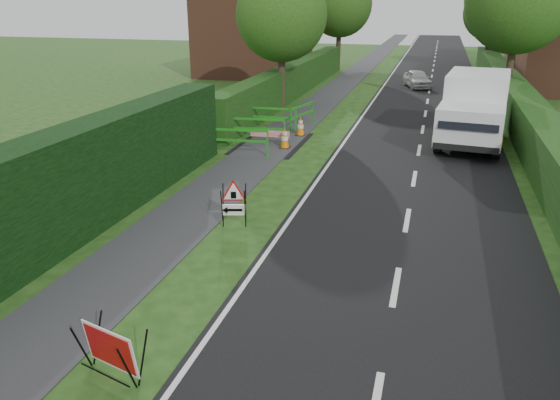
# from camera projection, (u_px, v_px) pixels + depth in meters

# --- Properties ---
(ground) EXTENTS (120.00, 120.00, 0.00)m
(ground) POSITION_uv_depth(u_px,v_px,m) (257.00, 295.00, 10.32)
(ground) COLOR #1C3F12
(ground) RESTS_ON ground
(road_surface) EXTENTS (6.00, 90.00, 0.02)m
(road_surface) POSITION_uv_depth(u_px,v_px,m) (433.00, 72.00, 41.24)
(road_surface) COLOR black
(road_surface) RESTS_ON ground
(footpath) EXTENTS (2.00, 90.00, 0.02)m
(footpath) POSITION_uv_depth(u_px,v_px,m) (360.00, 70.00, 42.65)
(footpath) COLOR #2D2D30
(footpath) RESTS_ON ground
(hedge_west_near) EXTENTS (1.10, 18.00, 2.50)m
(hedge_west_near) POSITION_uv_depth(u_px,v_px,m) (34.00, 262.00, 11.60)
(hedge_west_near) COLOR black
(hedge_west_near) RESTS_ON ground
(hedge_west_far) EXTENTS (1.00, 24.00, 1.80)m
(hedge_west_far) POSITION_uv_depth(u_px,v_px,m) (294.00, 95.00, 31.44)
(hedge_west_far) COLOR #14380F
(hedge_west_far) RESTS_ON ground
(hedge_east) EXTENTS (1.20, 50.00, 1.50)m
(hedge_east) POSITION_uv_depth(u_px,v_px,m) (521.00, 131.00, 23.08)
(hedge_east) COLOR #14380F
(hedge_east) RESTS_ON ground
(house_west) EXTENTS (7.50, 7.40, 7.88)m
(house_west) POSITION_uv_depth(u_px,v_px,m) (254.00, 33.00, 38.93)
(house_west) COLOR brown
(house_west) RESTS_ON ground
(house_east_b) EXTENTS (7.50, 7.40, 7.88)m
(house_east_b) POSITION_uv_depth(u_px,v_px,m) (559.00, 29.00, 44.10)
(house_east_b) COLOR brown
(house_east_b) RESTS_ON ground
(tree_nw) EXTENTS (4.40, 4.40, 6.70)m
(tree_nw) POSITION_uv_depth(u_px,v_px,m) (281.00, 15.00, 26.17)
(tree_nw) COLOR #2D2116
(tree_nw) RESTS_ON ground
(tree_ne) EXTENTS (5.20, 5.20, 7.79)m
(tree_ne) POSITION_uv_depth(u_px,v_px,m) (519.00, 0.00, 26.71)
(tree_ne) COLOR #2D2116
(tree_ne) RESTS_ON ground
(tree_fw) EXTENTS (4.80, 4.80, 7.24)m
(tree_fw) POSITION_uv_depth(u_px,v_px,m) (340.00, 4.00, 40.48)
(tree_fw) COLOR #2D2116
(tree_fw) RESTS_ON ground
(tree_fe) EXTENTS (4.20, 4.20, 6.33)m
(tree_fe) POSITION_uv_depth(u_px,v_px,m) (492.00, 13.00, 41.47)
(tree_fe) COLOR #2D2116
(tree_fe) RESTS_ON ground
(red_rect_sign) EXTENTS (1.10, 0.84, 0.84)m
(red_rect_sign) POSITION_uv_depth(u_px,v_px,m) (110.00, 350.00, 7.90)
(red_rect_sign) COLOR black
(red_rect_sign) RESTS_ON ground
(triangle_sign) EXTENTS (0.87, 0.87, 1.03)m
(triangle_sign) POSITION_uv_depth(u_px,v_px,m) (232.00, 200.00, 13.09)
(triangle_sign) COLOR black
(triangle_sign) RESTS_ON ground
(works_van) EXTENTS (2.82, 5.88, 2.59)m
(works_van) POSITION_uv_depth(u_px,v_px,m) (474.00, 108.00, 20.65)
(works_van) COLOR silver
(works_van) RESTS_ON ground
(traffic_cone_0) EXTENTS (0.38, 0.38, 0.79)m
(traffic_cone_0) POSITION_uv_depth(u_px,v_px,m) (487.00, 141.00, 19.76)
(traffic_cone_0) COLOR black
(traffic_cone_0) RESTS_ON ground
(traffic_cone_1) EXTENTS (0.38, 0.38, 0.79)m
(traffic_cone_1) POSITION_uv_depth(u_px,v_px,m) (485.00, 134.00, 20.84)
(traffic_cone_1) COLOR black
(traffic_cone_1) RESTS_ON ground
(traffic_cone_2) EXTENTS (0.38, 0.38, 0.79)m
(traffic_cone_2) POSITION_uv_depth(u_px,v_px,m) (479.00, 120.00, 23.14)
(traffic_cone_2) COLOR black
(traffic_cone_2) RESTS_ON ground
(traffic_cone_3) EXTENTS (0.38, 0.38, 0.79)m
(traffic_cone_3) POSITION_uv_depth(u_px,v_px,m) (285.00, 138.00, 20.23)
(traffic_cone_3) COLOR black
(traffic_cone_3) RESTS_ON ground
(traffic_cone_4) EXTENTS (0.38, 0.38, 0.79)m
(traffic_cone_4) POSITION_uv_depth(u_px,v_px,m) (301.00, 126.00, 22.10)
(traffic_cone_4) COLOR black
(traffic_cone_4) RESTS_ON ground
(ped_barrier_0) EXTENTS (2.09, 0.56, 1.00)m
(ped_barrier_0) POSITION_uv_depth(u_px,v_px,m) (240.00, 138.00, 19.19)
(ped_barrier_0) COLOR #1D8518
(ped_barrier_0) RESTS_ON ground
(ped_barrier_1) EXTENTS (2.09, 0.58, 1.00)m
(ped_barrier_1) POSITION_uv_depth(u_px,v_px,m) (259.00, 127.00, 20.93)
(ped_barrier_1) COLOR #1D8518
(ped_barrier_1) RESTS_ON ground
(ped_barrier_2) EXTENTS (2.08, 0.46, 1.00)m
(ped_barrier_2) POSITION_uv_depth(u_px,v_px,m) (272.00, 115.00, 22.95)
(ped_barrier_2) COLOR #1D8518
(ped_barrier_2) RESTS_ON ground
(ped_barrier_3) EXTENTS (0.87, 2.08, 1.00)m
(ped_barrier_3) POSITION_uv_depth(u_px,v_px,m) (302.00, 112.00, 23.52)
(ped_barrier_3) COLOR #1D8518
(ped_barrier_3) RESTS_ON ground
(redwhite_plank) EXTENTS (1.50, 0.16, 0.25)m
(redwhite_plank) POSITION_uv_depth(u_px,v_px,m) (270.00, 145.00, 20.76)
(redwhite_plank) COLOR red
(redwhite_plank) RESTS_ON ground
(hatchback_car) EXTENTS (2.13, 3.38, 1.07)m
(hatchback_car) POSITION_uv_depth(u_px,v_px,m) (417.00, 79.00, 33.97)
(hatchback_car) COLOR silver
(hatchback_car) RESTS_ON ground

